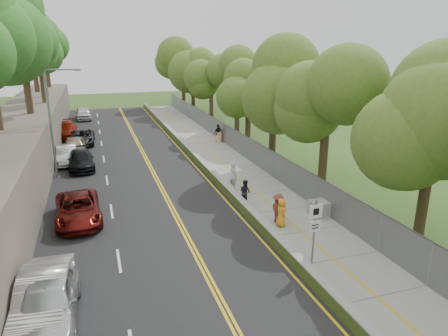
{
  "coord_description": "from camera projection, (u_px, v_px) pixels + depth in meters",
  "views": [
    {
      "loc": [
        -7.69,
        -16.89,
        9.45
      ],
      "look_at": [
        0.5,
        8.0,
        1.4
      ],
      "focal_mm": 32.0,
      "sensor_mm": 36.0,
      "label": 1
    }
  ],
  "objects": [
    {
      "name": "ground",
      "position": [
        264.0,
        239.0,
        20.41
      ],
      "size": [
        140.0,
        140.0,
        0.0
      ],
      "primitive_type": "plane",
      "color": "#33511E",
      "rests_on": "ground"
    },
    {
      "name": "road",
      "position": [
        128.0,
        167.0,
        32.41
      ],
      "size": [
        11.2,
        66.0,
        0.04
      ],
      "primitive_type": "cube",
      "color": "black",
      "rests_on": "ground"
    },
    {
      "name": "sidewalk",
      "position": [
        221.0,
        159.0,
        34.78
      ],
      "size": [
        4.2,
        66.0,
        0.05
      ],
      "primitive_type": "cube",
      "color": "gray",
      "rests_on": "ground"
    },
    {
      "name": "jersey_barrier",
      "position": [
        196.0,
        158.0,
        34.01
      ],
      "size": [
        0.42,
        66.0,
        0.6
      ],
      "primitive_type": "cube",
      "color": "#8EC536",
      "rests_on": "ground"
    },
    {
      "name": "rock_embankment",
      "position": [
        14.0,
        151.0,
        29.4
      ],
      "size": [
        5.0,
        66.0,
        4.0
      ],
      "primitive_type": "cube",
      "color": "#595147",
      "rests_on": "ground"
    },
    {
      "name": "chainlink_fence",
      "position": [
        244.0,
        146.0,
        35.12
      ],
      "size": [
        0.04,
        66.0,
        2.0
      ],
      "primitive_type": "cube",
      "color": "slate",
      "rests_on": "ground"
    },
    {
      "name": "trees_embankment",
      "position": [
        3.0,
        29.0,
        27.06
      ],
      "size": [
        6.4,
        66.0,
        13.0
      ],
      "primitive_type": null,
      "color": "#3B832C",
      "rests_on": "rock_embankment"
    },
    {
      "name": "trees_fenceside",
      "position": [
        271.0,
        76.0,
        34.06
      ],
      "size": [
        7.0,
        66.0,
        14.0
      ],
      "primitive_type": null,
      "color": "#58792A",
      "rests_on": "ground"
    },
    {
      "name": "streetlight",
      "position": [
        53.0,
        116.0,
        28.63
      ],
      "size": [
        2.52,
        0.22,
        8.0
      ],
      "color": "gray",
      "rests_on": "ground"
    },
    {
      "name": "signpost",
      "position": [
        315.0,
        225.0,
        17.41
      ],
      "size": [
        0.62,
        0.09,
        3.1
      ],
      "color": "gray",
      "rests_on": "sidewalk"
    },
    {
      "name": "construction_barrel",
      "position": [
        219.0,
        137.0,
        40.7
      ],
      "size": [
        0.61,
        0.61,
        1.0
      ],
      "primitive_type": "cylinder",
      "color": "#FF6502",
      "rests_on": "sidewalk"
    },
    {
      "name": "concrete_block",
      "position": [
        321.0,
        208.0,
        23.0
      ],
      "size": [
        1.31,
        0.98,
        0.87
      ],
      "primitive_type": "cube",
      "rotation": [
        0.0,
        0.0,
        0.01
      ],
      "color": "gray",
      "rests_on": "sidewalk"
    },
    {
      "name": "car_0",
      "position": [
        48.0,
        301.0,
        13.98
      ],
      "size": [
        2.08,
        4.96,
        1.68
      ],
      "primitive_type": "imported",
      "rotation": [
        0.0,
        0.0,
        -0.02
      ],
      "color": "#B5B6BA",
      "rests_on": "road"
    },
    {
      "name": "car_1",
      "position": [
        44.0,
        297.0,
        14.29
      ],
      "size": [
        1.98,
        4.97,
        1.61
      ],
      "primitive_type": "imported",
      "rotation": [
        0.0,
        0.0,
        -0.06
      ],
      "color": "silver",
      "rests_on": "road"
    },
    {
      "name": "car_2",
      "position": [
        78.0,
        209.0,
        22.2
      ],
      "size": [
        2.64,
        5.27,
        1.43
      ],
      "primitive_type": "imported",
      "rotation": [
        0.0,
        0.0,
        0.05
      ],
      "color": "#5B100D",
      "rests_on": "road"
    },
    {
      "name": "car_3",
      "position": [
        81.0,
        160.0,
        31.77
      ],
      "size": [
        2.24,
        4.94,
        1.4
      ],
      "primitive_type": "imported",
      "rotation": [
        0.0,
        0.0,
        0.06
      ],
      "color": "black",
      "rests_on": "road"
    },
    {
      "name": "car_4",
      "position": [
        75.0,
        147.0,
        35.54
      ],
      "size": [
        1.91,
        4.67,
        1.59
      ],
      "primitive_type": "imported",
      "rotation": [
        0.0,
        0.0,
        0.01
      ],
      "color": "gray",
      "rests_on": "road"
    },
    {
      "name": "car_5",
      "position": [
        67.0,
        155.0,
        33.14
      ],
      "size": [
        1.72,
        4.46,
        1.45
      ],
      "primitive_type": "imported",
      "rotation": [
        0.0,
        0.0,
        0.04
      ],
      "color": "silver",
      "rests_on": "road"
    },
    {
      "name": "car_6",
      "position": [
        82.0,
        137.0,
        39.61
      ],
      "size": [
        2.49,
        5.11,
        1.4
      ],
      "primitive_type": "imported",
      "rotation": [
        0.0,
        0.0,
        -0.03
      ],
      "color": "black",
      "rests_on": "road"
    },
    {
      "name": "car_7",
      "position": [
        66.0,
        130.0,
        42.6
      ],
      "size": [
        2.72,
        5.71,
        1.61
      ],
      "primitive_type": "imported",
      "rotation": [
        0.0,
        0.0,
        0.09
      ],
      "color": "maroon",
      "rests_on": "road"
    },
    {
      "name": "car_8",
      "position": [
        83.0,
        113.0,
        52.99
      ],
      "size": [
        2.18,
        4.87,
        1.63
      ],
      "primitive_type": "imported",
      "rotation": [
        0.0,
        0.0,
        0.06
      ],
      "color": "silver",
      "rests_on": "road"
    },
    {
      "name": "painter_0",
      "position": [
        281.0,
        212.0,
        21.5
      ],
      "size": [
        0.56,
        0.81,
        1.58
      ],
      "primitive_type": "imported",
      "rotation": [
        0.0,
        0.0,
        1.65
      ],
      "color": "orange",
      "rests_on": "sidewalk"
    },
    {
      "name": "painter_1",
      "position": [
        234.0,
        176.0,
        27.04
      ],
      "size": [
        0.65,
        0.81,
        1.92
      ],
      "primitive_type": "imported",
      "rotation": [
        0.0,
        0.0,
        1.89
      ],
      "color": "beige",
      "rests_on": "sidewalk"
    },
    {
      "name": "painter_2",
      "position": [
        245.0,
        192.0,
        24.56
      ],
      "size": [
        0.84,
        0.93,
        1.56
      ],
      "primitive_type": "imported",
      "rotation": [
        0.0,
        0.0,
        1.98
      ],
      "color": "black",
      "rests_on": "sidewalk"
    },
    {
      "name": "painter_3",
      "position": [
        278.0,
        209.0,
        21.86
      ],
      "size": [
        0.68,
        1.13,
        1.7
      ],
      "primitive_type": "imported",
      "rotation": [
        0.0,
        0.0,
        1.62
      ],
      "color": "brown",
      "rests_on": "sidewalk"
    },
    {
      "name": "person_far",
      "position": [
        218.0,
        133.0,
        40.56
      ],
      "size": [
        1.13,
        0.78,
        1.79
      ],
      "primitive_type": "imported",
      "rotation": [
        0.0,
        0.0,
        3.51
      ],
      "color": "black",
      "rests_on": "sidewalk"
    }
  ]
}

